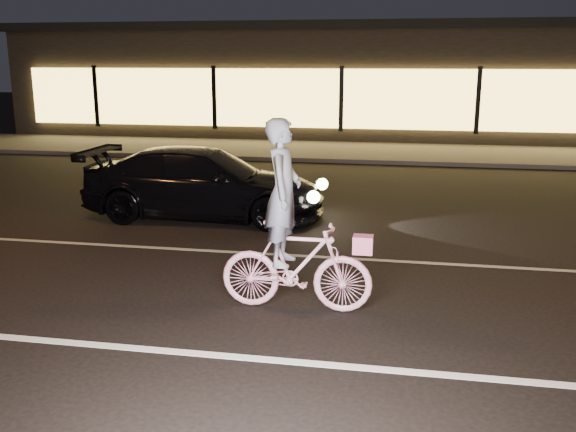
# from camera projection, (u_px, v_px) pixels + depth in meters

# --- Properties ---
(ground) EXTENTS (90.00, 90.00, 0.00)m
(ground) POSITION_uv_depth(u_px,v_px,m) (215.00, 300.00, 8.06)
(ground) COLOR black
(ground) RESTS_ON ground
(lane_stripe_near) EXTENTS (60.00, 0.12, 0.01)m
(lane_stripe_near) POSITION_uv_depth(u_px,v_px,m) (173.00, 351.00, 6.63)
(lane_stripe_near) COLOR silver
(lane_stripe_near) RESTS_ON ground
(lane_stripe_far) EXTENTS (60.00, 0.10, 0.01)m
(lane_stripe_far) POSITION_uv_depth(u_px,v_px,m) (253.00, 253.00, 9.97)
(lane_stripe_far) COLOR gray
(lane_stripe_far) RESTS_ON ground
(sidewalk) EXTENTS (30.00, 4.00, 0.12)m
(sidewalk) POSITION_uv_depth(u_px,v_px,m) (334.00, 151.00, 20.45)
(sidewalk) COLOR #383533
(sidewalk) RESTS_ON ground
(storefront) EXTENTS (25.40, 8.42, 4.20)m
(storefront) POSITION_uv_depth(u_px,v_px,m) (352.00, 79.00, 25.64)
(storefront) COLOR black
(storefront) RESTS_ON ground
(cyclist) EXTENTS (1.83, 0.63, 2.30)m
(cyclist) POSITION_uv_depth(u_px,v_px,m) (293.00, 244.00, 7.57)
(cyclist) COLOR #FF4D8D
(cyclist) RESTS_ON ground
(sedan) EXTENTS (4.56, 1.88, 1.32)m
(sedan) POSITION_uv_depth(u_px,v_px,m) (204.00, 183.00, 12.08)
(sedan) COLOR black
(sedan) RESTS_ON ground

